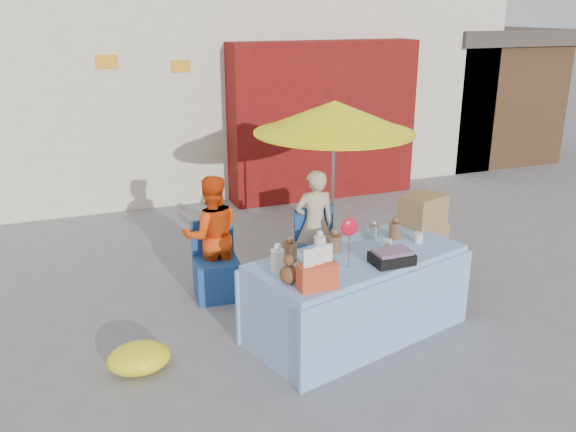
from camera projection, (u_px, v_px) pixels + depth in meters
name	position (u px, v px, depth m)	size (l,w,h in m)	color
ground	(292.00, 328.00, 6.22)	(80.00, 80.00, 0.00)	slate
backdrop	(178.00, 8.00, 12.03)	(14.00, 8.00, 7.80)	silver
market_table	(356.00, 294.00, 6.01)	(2.37, 1.57, 1.32)	#8EB4E4
chair_left	(217.00, 275.00, 6.83)	(0.52, 0.51, 0.85)	navy
chair_right	(319.00, 260.00, 7.26)	(0.52, 0.51, 0.85)	navy
vendor_orange	(212.00, 235.00, 6.81)	(0.67, 0.52, 1.38)	#ED430C
vendor_beige	(314.00, 224.00, 7.24)	(0.48, 0.32, 1.33)	#CEB091
umbrella	(335.00, 118.00, 7.08)	(1.90, 1.90, 2.09)	gray
box_stack	(420.00, 248.00, 6.84)	(0.64, 0.58, 1.17)	black
tarp_bundle	(139.00, 358.00, 5.46)	(0.57, 0.45, 0.26)	yellow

